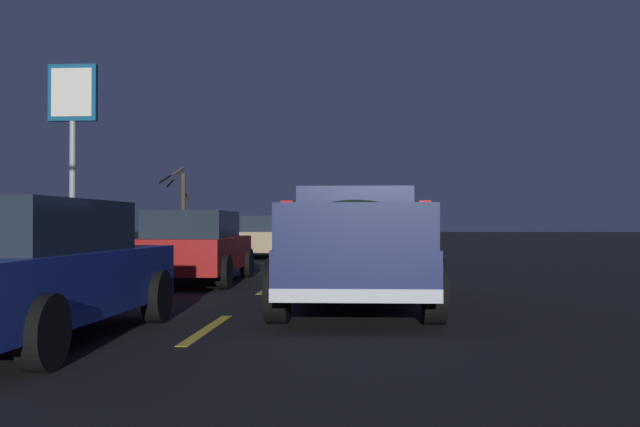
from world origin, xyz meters
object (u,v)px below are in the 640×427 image
(sedan_green, at_px, (300,231))
(sedan_tan, at_px, (269,237))
(pickup_truck, at_px, (355,243))
(sedan_blue, at_px, (29,270))
(sedan_red, at_px, (195,246))
(gas_price_sign, at_px, (73,111))
(bare_tree_far, at_px, (182,206))

(sedan_green, bearing_deg, sedan_tan, -178.69)
(sedan_tan, bearing_deg, pickup_truck, -166.75)
(sedan_tan, distance_m, sedan_blue, 17.87)
(pickup_truck, distance_m, sedan_green, 30.15)
(sedan_blue, bearing_deg, sedan_red, 0.31)
(gas_price_sign, bearing_deg, sedan_tan, -97.13)
(pickup_truck, distance_m, gas_price_sign, 19.57)
(pickup_truck, bearing_deg, sedan_tan, 13.25)
(sedan_red, bearing_deg, sedan_green, 0.51)
(gas_price_sign, xyz_separation_m, bare_tree_far, (14.03, -0.56, -3.32))
(sedan_red, xyz_separation_m, bare_tree_far, (25.42, 7.10, 1.51))
(sedan_tan, height_order, sedan_blue, same)
(sedan_green, xyz_separation_m, bare_tree_far, (-0.49, 6.87, 1.51))
(sedan_green, bearing_deg, sedan_blue, -179.53)
(pickup_truck, height_order, sedan_red, pickup_truck)
(sedan_red, xyz_separation_m, sedan_tan, (10.42, -0.12, 0.00))
(gas_price_sign, relative_size, bare_tree_far, 1.62)
(sedan_tan, xyz_separation_m, bare_tree_far, (15.01, 7.23, 1.51))
(sedan_red, height_order, sedan_blue, same)
(pickup_truck, xyz_separation_m, bare_tree_far, (29.42, 10.62, 1.31))
(sedan_tan, height_order, bare_tree_far, bare_tree_far)
(sedan_green, xyz_separation_m, sedan_blue, (-33.36, -0.27, 0.00))
(sedan_blue, bearing_deg, gas_price_sign, 22.24)
(sedan_green, xyz_separation_m, sedan_tan, (-15.50, -0.35, 0.00))
(bare_tree_far, bearing_deg, pickup_truck, -160.15)
(sedan_red, bearing_deg, gas_price_sign, 33.93)
(pickup_truck, relative_size, sedan_blue, 1.23)
(pickup_truck, distance_m, sedan_tan, 14.81)
(pickup_truck, relative_size, sedan_red, 1.23)
(pickup_truck, xyz_separation_m, gas_price_sign, (15.39, 11.18, 4.63))
(sedan_green, distance_m, sedan_tan, 15.50)
(pickup_truck, bearing_deg, sedan_green, 7.14)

